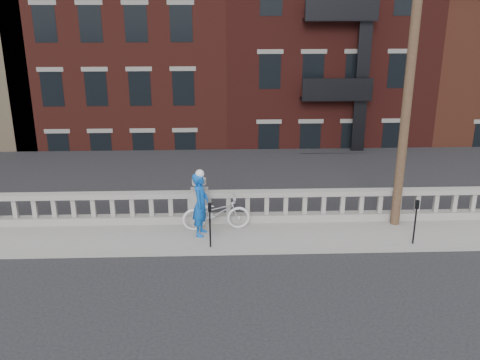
# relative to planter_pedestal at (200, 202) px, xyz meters

# --- Properties ---
(ground) EXTENTS (120.00, 120.00, 0.00)m
(ground) POSITION_rel_planter_pedestal_xyz_m (0.00, -3.95, -0.83)
(ground) COLOR black
(ground) RESTS_ON ground
(sidewalk) EXTENTS (32.00, 2.20, 0.15)m
(sidewalk) POSITION_rel_planter_pedestal_xyz_m (0.00, -0.95, -0.76)
(sidewalk) COLOR gray
(sidewalk) RESTS_ON ground
(balustrade) EXTENTS (28.00, 0.34, 1.03)m
(balustrade) POSITION_rel_planter_pedestal_xyz_m (0.00, 0.00, -0.19)
(balustrade) COLOR gray
(balustrade) RESTS_ON sidewalk
(planter_pedestal) EXTENTS (0.55, 0.55, 1.76)m
(planter_pedestal) POSITION_rel_planter_pedestal_xyz_m (0.00, 0.00, 0.00)
(planter_pedestal) COLOR gray
(planter_pedestal) RESTS_ON sidewalk
(lower_level) EXTENTS (80.00, 44.00, 20.80)m
(lower_level) POSITION_rel_planter_pedestal_xyz_m (0.56, 19.09, 1.80)
(lower_level) COLOR #605E59
(lower_level) RESTS_ON ground
(utility_pole) EXTENTS (1.60, 0.28, 10.00)m
(utility_pole) POSITION_rel_planter_pedestal_xyz_m (6.20, -0.35, 4.41)
(utility_pole) COLOR #422D1E
(utility_pole) RESTS_ON sidewalk
(parking_meter_c) EXTENTS (0.10, 0.09, 1.36)m
(parking_meter_c) POSITION_rel_planter_pedestal_xyz_m (0.36, -1.80, 0.17)
(parking_meter_c) COLOR black
(parking_meter_c) RESTS_ON sidewalk
(parking_meter_d) EXTENTS (0.10, 0.09, 1.36)m
(parking_meter_d) POSITION_rel_planter_pedestal_xyz_m (6.28, -1.80, 0.17)
(parking_meter_d) COLOR black
(parking_meter_d) RESTS_ON sidewalk
(bicycle) EXTENTS (2.15, 0.91, 1.10)m
(bicycle) POSITION_rel_planter_pedestal_xyz_m (0.52, -0.55, -0.13)
(bicycle) COLOR silver
(bicycle) RESTS_ON sidewalk
(cyclist) EXTENTS (0.60, 0.79, 1.96)m
(cyclist) POSITION_rel_planter_pedestal_xyz_m (0.07, -0.92, 0.30)
(cyclist) COLOR #0B4CB0
(cyclist) RESTS_ON sidewalk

